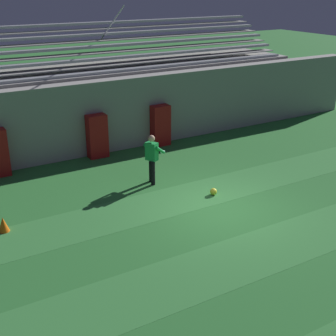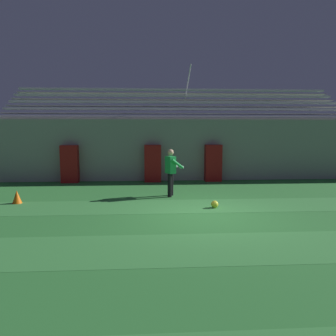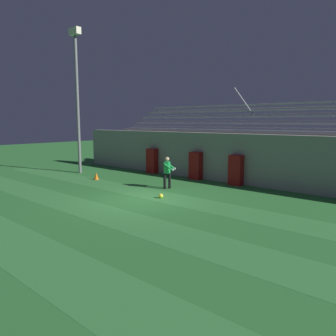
% 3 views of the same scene
% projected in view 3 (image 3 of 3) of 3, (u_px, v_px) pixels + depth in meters
% --- Properties ---
extents(ground_plane, '(80.00, 80.00, 0.00)m').
position_uv_depth(ground_plane, '(140.00, 200.00, 14.54)').
color(ground_plane, '#2D7533').
extents(turf_stripe_mid, '(28.00, 1.80, 0.01)m').
position_uv_depth(turf_stripe_mid, '(95.00, 211.00, 12.76)').
color(turf_stripe_mid, '#38843D').
rests_on(turf_stripe_mid, ground).
extents(turf_stripe_far, '(28.00, 1.80, 0.01)m').
position_uv_depth(turf_stripe_far, '(158.00, 196.00, 15.43)').
color(turf_stripe_far, '#38843D').
rests_on(turf_stripe_far, ground).
extents(back_wall, '(24.00, 0.60, 2.80)m').
position_uv_depth(back_wall, '(220.00, 157.00, 19.16)').
color(back_wall, '#999691').
rests_on(back_wall, ground).
extents(padding_pillar_gate_left, '(0.74, 0.44, 1.65)m').
position_uv_depth(padding_pillar_gate_left, '(196.00, 166.00, 19.73)').
color(padding_pillar_gate_left, maroon).
rests_on(padding_pillar_gate_left, ground).
extents(padding_pillar_gate_right, '(0.74, 0.44, 1.65)m').
position_uv_depth(padding_pillar_gate_right, '(236.00, 170.00, 17.93)').
color(padding_pillar_gate_right, maroon).
rests_on(padding_pillar_gate_right, ground).
extents(padding_pillar_far_left, '(0.74, 0.44, 1.65)m').
position_uv_depth(padding_pillar_far_left, '(152.00, 161.00, 22.14)').
color(padding_pillar_far_left, maroon).
rests_on(padding_pillar_far_left, ground).
extents(bleacher_stand, '(18.00, 4.05, 5.43)m').
position_uv_depth(bleacher_stand, '(240.00, 153.00, 20.88)').
color(bleacher_stand, '#999691').
rests_on(bleacher_stand, ground).
extents(floodlight_pole, '(0.90, 0.36, 9.44)m').
position_uv_depth(floodlight_pole, '(77.00, 85.00, 21.53)').
color(floodlight_pole, slate).
rests_on(floodlight_pole, ground).
extents(goalkeeper, '(0.68, 0.72, 1.67)m').
position_uv_depth(goalkeeper, '(167.00, 171.00, 16.93)').
color(goalkeeper, black).
rests_on(goalkeeper, ground).
extents(soccer_ball, '(0.22, 0.22, 0.22)m').
position_uv_depth(soccer_ball, '(161.00, 196.00, 14.93)').
color(soccer_ball, yellow).
rests_on(soccer_ball, ground).
extents(traffic_cone, '(0.30, 0.30, 0.42)m').
position_uv_depth(traffic_cone, '(96.00, 176.00, 19.71)').
color(traffic_cone, orange).
rests_on(traffic_cone, ground).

